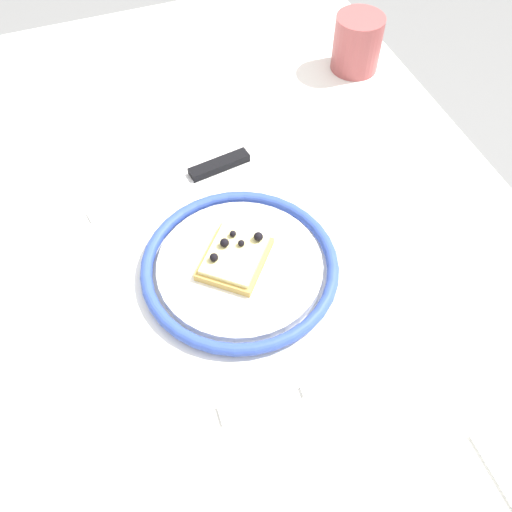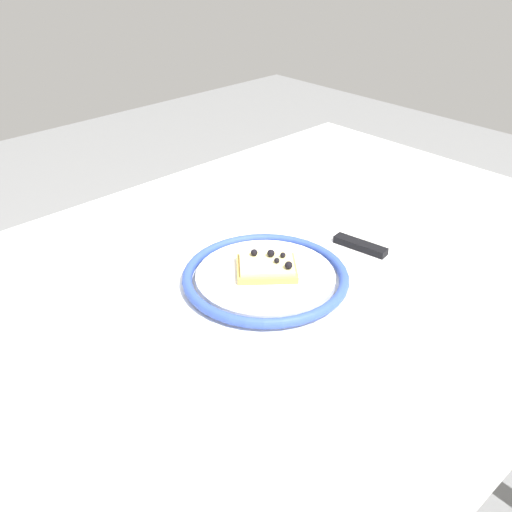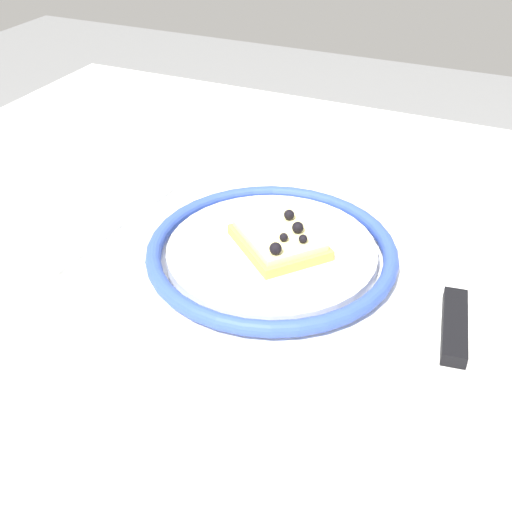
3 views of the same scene
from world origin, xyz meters
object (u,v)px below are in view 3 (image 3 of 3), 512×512
at_px(fork, 114,227).
at_px(pizza_slice_near, 280,240).
at_px(plate, 272,252).
at_px(dining_table, 322,333).
at_px(knife, 455,303).

bearing_deg(fork, pizza_slice_near, 6.08).
relative_size(plate, pizza_slice_near, 2.17).
distance_m(dining_table, fork, 0.25).
xyz_separation_m(dining_table, pizza_slice_near, (-0.05, -0.01, 0.11)).
height_order(plate, knife, plate).
bearing_deg(knife, pizza_slice_near, 178.61).
xyz_separation_m(pizza_slice_near, fork, (-0.18, -0.02, -0.02)).
bearing_deg(dining_table, fork, -173.29).
bearing_deg(dining_table, knife, -5.46).
bearing_deg(fork, dining_table, 6.71).
relative_size(pizza_slice_near, fork, 0.56).
relative_size(dining_table, knife, 4.81).
height_order(dining_table, fork, fork).
bearing_deg(plate, knife, -0.12).
height_order(plate, fork, plate).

